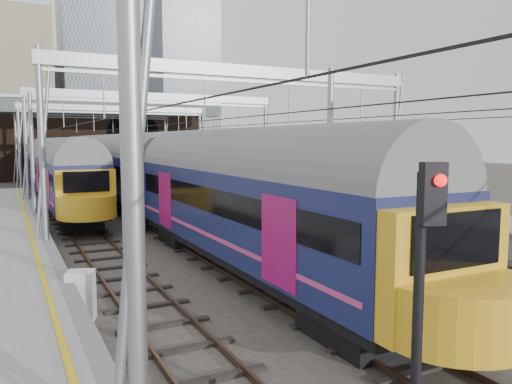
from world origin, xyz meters
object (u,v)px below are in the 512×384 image
train_second (46,164)px  signal_near_left (423,283)px  signal_near_centre (438,221)px  relay_cabinet (81,296)px  train_main (107,166)px

train_second → signal_near_left: size_ratio=11.09×
train_second → signal_near_centre: bearing=-82.3°
signal_near_centre → relay_cabinet: 9.14m
signal_near_left → signal_near_centre: signal_near_centre is taller
signal_near_centre → train_second: bearing=104.8°
signal_near_left → relay_cabinet: bearing=129.1°
train_second → signal_near_centre: 41.26m
train_second → relay_cabinet: 35.95m
signal_near_centre → relay_cabinet: bearing=152.7°
train_main → signal_near_left: bearing=-94.0°
signal_near_left → signal_near_centre: 5.43m
train_main → relay_cabinet: (-5.80, -28.17, -1.96)m
train_main → train_second: size_ratio=1.42×
train_second → signal_near_centre: (5.52, -40.88, 0.33)m
train_main → relay_cabinet: bearing=-101.6°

